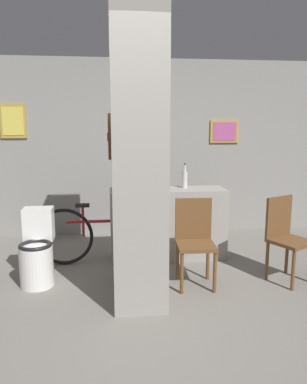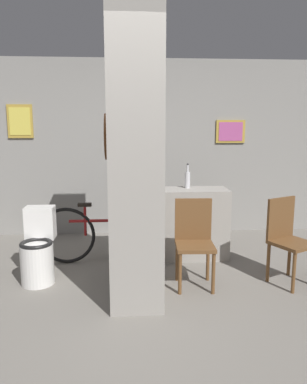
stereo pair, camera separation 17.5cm
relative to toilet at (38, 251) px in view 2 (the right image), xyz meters
The scene contains 9 objects.
ground_plane 1.35m from the toilet, 39.26° to the right, with size 14.00×14.00×0.00m, color slate.
wall_back 2.28m from the toilet, 60.62° to the left, with size 8.00×0.09×2.60m.
pillar_center 1.46m from the toilet, 19.99° to the right, with size 0.51×0.91×2.60m.
counter_shelf 1.61m from the toilet, 23.31° to the left, with size 1.42×0.44×0.87m.
toilet is the anchor object (origin of this frame).
chair_near_pillar 1.65m from the toilet, ahead, with size 0.40×0.40×0.90m.
chair_by_doorway 2.64m from the toilet, ahead, with size 0.51×0.51×0.90m.
bicycle 0.85m from the toilet, 37.04° to the left, with size 1.60×0.42×0.74m.
bottle_tall 1.95m from the toilet, 22.64° to the left, with size 0.07×0.07×0.31m.
Camera 2 is at (-0.06, -3.03, 1.66)m, focal length 35.00 mm.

